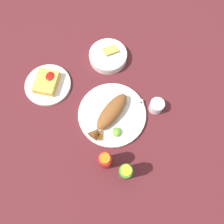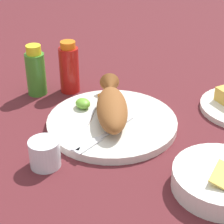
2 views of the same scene
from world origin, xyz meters
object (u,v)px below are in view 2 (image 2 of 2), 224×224
(main_plate, at_px, (112,123))
(fork_near, at_px, (102,137))
(hot_sauce_bottle_green, at_px, (36,72))
(fried_fish, at_px, (112,106))
(guacamole_bowl, at_px, (222,179))
(hot_sauce_bottle_red, at_px, (69,68))
(fork_far, at_px, (84,130))
(salt_cup, at_px, (45,155))

(main_plate, relative_size, fork_near, 1.73)
(hot_sauce_bottle_green, bearing_deg, fried_fish, 25.25)
(guacamole_bowl, bearing_deg, hot_sauce_bottle_red, -169.30)
(guacamole_bowl, bearing_deg, main_plate, -164.85)
(hot_sauce_bottle_green, height_order, guacamole_bowl, hot_sauce_bottle_green)
(fork_near, bearing_deg, hot_sauce_bottle_green, -103.82)
(fried_fish, distance_m, guacamole_bowl, 0.31)
(fried_fish, distance_m, hot_sauce_bottle_green, 0.25)
(hot_sauce_bottle_red, distance_m, hot_sauce_bottle_green, 0.09)
(fork_far, xyz_separation_m, salt_cup, (0.06, -0.11, 0.01))
(main_plate, distance_m, hot_sauce_bottle_green, 0.27)
(fried_fish, distance_m, salt_cup, 0.21)
(hot_sauce_bottle_red, relative_size, guacamole_bowl, 0.76)
(fork_near, height_order, salt_cup, salt_cup)
(fork_near, distance_m, hot_sauce_bottle_green, 0.31)
(fork_far, height_order, salt_cup, salt_cup)
(hot_sauce_bottle_red, bearing_deg, fork_far, -14.91)
(hot_sauce_bottle_green, distance_m, salt_cup, 0.33)
(main_plate, distance_m, guacamole_bowl, 0.30)
(hot_sauce_bottle_green, relative_size, salt_cup, 2.16)
(main_plate, relative_size, fried_fish, 1.25)
(salt_cup, bearing_deg, hot_sauce_bottle_red, 149.01)
(fork_near, height_order, fork_far, same)
(hot_sauce_bottle_red, height_order, guacamole_bowl, hot_sauce_bottle_red)
(hot_sauce_bottle_red, xyz_separation_m, hot_sauce_bottle_green, (-0.03, -0.08, -0.00))
(main_plate, distance_m, hot_sauce_bottle_red, 0.22)
(hot_sauce_bottle_red, height_order, hot_sauce_bottle_green, hot_sauce_bottle_red)
(fork_near, distance_m, salt_cup, 0.14)
(guacamole_bowl, bearing_deg, fried_fish, -166.58)
(fried_fish, relative_size, fork_far, 1.58)
(main_plate, distance_m, salt_cup, 0.20)
(fork_far, distance_m, hot_sauce_bottle_green, 0.26)
(fork_far, xyz_separation_m, guacamole_bowl, (0.28, 0.16, 0.00))
(main_plate, relative_size, fork_far, 1.98)
(fried_fish, xyz_separation_m, guacamole_bowl, (0.30, 0.07, -0.02))
(fork_near, relative_size, salt_cup, 2.78)
(fork_far, relative_size, salt_cup, 2.44)
(fork_near, relative_size, hot_sauce_bottle_green, 1.28)
(fork_near, relative_size, guacamole_bowl, 0.95)
(fork_near, bearing_deg, fried_fish, -153.45)
(fork_near, bearing_deg, salt_cup, -17.07)
(fried_fish, height_order, hot_sauce_bottle_red, hot_sauce_bottle_red)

